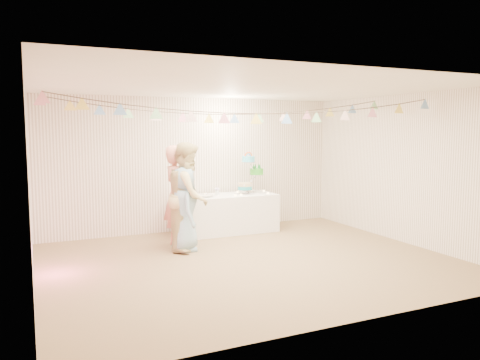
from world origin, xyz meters
name	(u,v)px	position (x,y,z in m)	size (l,w,h in m)	color
floor	(250,261)	(0.00, 0.00, 0.00)	(6.00, 6.00, 0.00)	olive
ceiling	(250,87)	(0.00, 0.00, 2.60)	(6.00, 6.00, 0.00)	silver
back_wall	(195,165)	(0.00, 2.50, 1.30)	(6.00, 6.00, 0.00)	white
front_wall	(357,198)	(0.00, -2.50, 1.30)	(6.00, 6.00, 0.00)	white
left_wall	(29,186)	(-3.00, 0.00, 1.30)	(5.00, 5.00, 0.00)	white
right_wall	(404,169)	(3.00, 0.00, 1.30)	(5.00, 5.00, 0.00)	white
table	(226,214)	(0.45, 2.01, 0.37)	(1.95, 0.78, 0.73)	white
cake_stand	(250,173)	(1.00, 2.06, 1.13)	(0.68, 0.40, 0.76)	silver
cake_bottom	(245,189)	(0.85, 2.00, 0.84)	(0.31, 0.31, 0.15)	teal
cake_middle	(257,174)	(1.18, 2.15, 1.11)	(0.27, 0.27, 0.22)	green
cake_top_tier	(248,161)	(0.94, 2.03, 1.38)	(0.25, 0.25, 0.19)	#47C4E1
platter	(205,195)	(-0.01, 1.96, 0.76)	(0.33, 0.33, 0.02)	white
posy	(217,190)	(0.28, 2.06, 0.82)	(0.13, 0.13, 0.15)	white
person_adult_a	(177,196)	(-0.74, 1.34, 0.86)	(0.63, 0.41, 1.72)	tan
person_adult_b	(188,196)	(-0.61, 1.08, 0.89)	(0.87, 0.67, 1.78)	#DBC686
person_child	(184,209)	(-0.70, 1.01, 0.69)	(0.68, 0.44, 1.39)	#90B5CC
bunting_back	(222,108)	(0.00, 1.10, 2.35)	(5.60, 1.10, 0.40)	pink
bunting_front	(256,106)	(0.00, -0.20, 2.32)	(5.60, 0.90, 0.36)	#72A5E5
tealight_0	(189,198)	(-0.35, 1.86, 0.75)	(0.04, 0.04, 0.03)	#FFD88C
tealight_1	(206,194)	(0.10, 2.19, 0.75)	(0.04, 0.04, 0.03)	#FFD88C
tealight_2	(235,195)	(0.55, 1.79, 0.75)	(0.04, 0.04, 0.03)	#FFD88C
tealight_3	(238,192)	(0.80, 2.23, 0.75)	(0.04, 0.04, 0.03)	#FFD88C
tealight_4	(268,193)	(1.27, 1.83, 0.75)	(0.04, 0.04, 0.03)	#FFD88C
tealight_5	(264,191)	(1.35, 2.16, 0.75)	(0.04, 0.04, 0.03)	#FFD88C
tealight_6	(241,195)	(0.68, 1.82, 0.75)	(0.04, 0.04, 0.03)	#FFD88C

